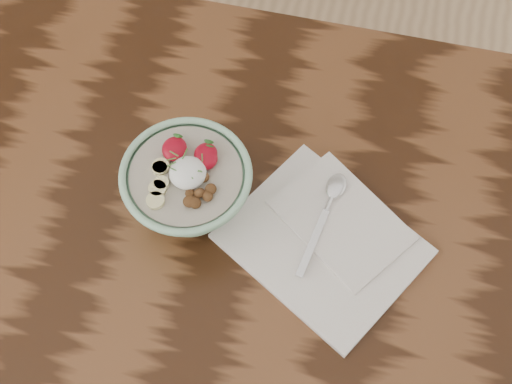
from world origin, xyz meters
TOP-DOWN VIEW (x-y plane):
  - table at (0.00, 0.00)cm, footprint 160.00×90.00cm
  - breakfast_bowl at (-5.72, 6.74)cm, footprint 18.06×18.06cm
  - napkin at (14.51, 5.62)cm, footprint 32.29×30.58cm
  - spoon at (13.97, 11.18)cm, footprint 4.95×17.26cm

SIDE VIEW (x-z plane):
  - table at x=0.00cm, z-range 28.20..103.20cm
  - napkin at x=14.51cm, z-range 74.87..76.44cm
  - spoon at x=13.97cm, z-range 76.49..77.39cm
  - breakfast_bowl at x=-5.72cm, z-range 75.11..87.19cm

